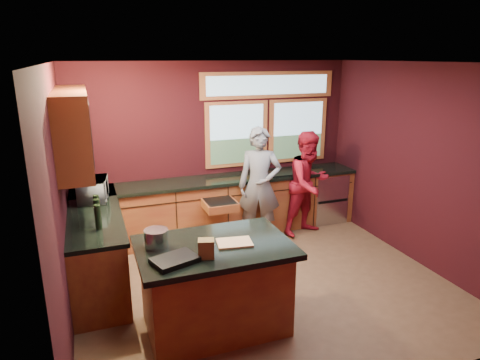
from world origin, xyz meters
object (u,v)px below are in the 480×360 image
person_grey (260,186)px  cutting_board (234,243)px  island (215,286)px  stock_pot (156,238)px  person_red (309,184)px

person_grey → cutting_board: bearing=-94.7°
cutting_board → person_grey: bearing=60.9°
island → person_grey: bearing=55.9°
person_grey → stock_pot: (-1.83, -1.75, 0.15)m
person_grey → stock_pot: 2.54m
island → person_grey: person_grey is taller
person_grey → island: bearing=-99.6°
person_red → person_grey: bearing=163.2°
island → person_grey: (1.28, 1.90, 0.41)m
cutting_board → stock_pot: (-0.75, 0.20, 0.08)m
person_grey → stock_pot: bearing=-112.0°
island → person_red: (2.12, 1.90, 0.35)m
stock_pot → person_grey: bearing=43.6°
person_red → cutting_board: person_red is taller
person_red → stock_pot: person_red is taller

